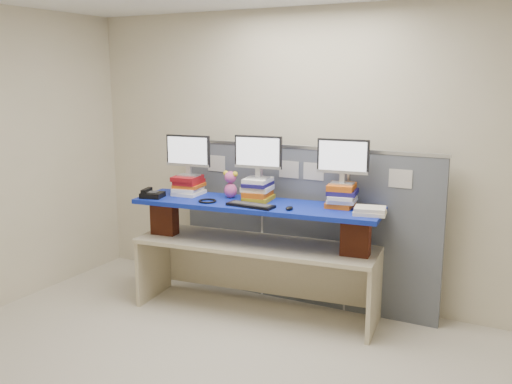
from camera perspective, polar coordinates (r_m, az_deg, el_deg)
The scene contains 18 objects.
room at distance 3.77m, azimuth -5.65°, elevation -0.23°, with size 5.00×4.00×2.80m.
cubicle_partition at distance 5.45m, azimuth 4.81°, elevation -3.32°, with size 2.60×0.06×1.53m.
desk at distance 5.25m, azimuth 0.00°, elevation -6.49°, with size 2.28×0.89×0.67m.
brick_pier_left at distance 5.51m, azimuth -9.14°, elevation -2.51°, with size 0.24×0.13×0.33m, color maroon.
brick_pier_right at distance 4.87m, azimuth 9.94°, elevation -4.42°, with size 0.24×0.13×0.33m, color maroon.
blue_board at distance 5.12m, azimuth 0.00°, elevation -1.32°, with size 2.25×0.56×0.04m, color #0B1F93.
book_stack_left at distance 5.51m, azimuth -6.77°, elevation 0.68°, with size 0.29×0.33×0.18m.
book_stack_center at distance 5.21m, azimuth 0.18°, elevation 0.25°, with size 0.30×0.31×0.20m.
book_stack_right at distance 5.00m, azimuth 8.58°, elevation -0.33°, with size 0.29×0.32×0.20m.
monitor_left at distance 5.46m, azimuth -6.80°, elevation 3.91°, with size 0.45×0.15×0.39m.
monitor_center at distance 5.16m, azimuth 0.21°, elevation 3.80°, with size 0.45×0.15×0.39m.
monitor_right at distance 4.94m, azimuth 8.68°, elevation 3.31°, with size 0.45×0.15×0.39m.
keyboard at distance 4.97m, azimuth -0.54°, elevation -1.33°, with size 0.44×0.16×0.03m.
mouse at distance 4.86m, azimuth 3.35°, elevation -1.62°, with size 0.06×0.10×0.03m, color black.
desk_phone at distance 5.43m, azimuth -10.38°, elevation -0.22°, with size 0.23×0.22×0.08m.
headset at distance 5.17m, azimuth -4.88°, elevation -0.90°, with size 0.17×0.17×0.02m, color black.
plush_toy at distance 5.31m, azimuth -2.56°, elevation 0.79°, with size 0.15×0.11×0.25m.
binder_stack at distance 4.78m, azimuth 11.33°, elevation -1.87°, with size 0.30×0.26×0.06m.
Camera 1 is at (2.04, -3.08, 2.17)m, focal length 40.00 mm.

